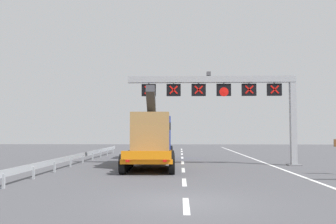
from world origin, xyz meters
TOP-DOWN VIEW (x-y plane):
  - ground at (0.00, 0.00)m, footprint 112.00×112.00m
  - lane_markings at (0.07, 15.30)m, footprint 0.20×45.19m
  - edge_line_right at (6.20, 12.00)m, footprint 0.20×63.00m
  - overhead_lane_gantry at (3.39, 13.33)m, footprint 12.02×0.90m
  - heavy_haul_truck_orange at (-2.12, 15.09)m, footprint 3.33×14.12m
  - guardrail_left at (-7.39, 13.10)m, footprint 0.13×30.19m

SIDE VIEW (x-z plane):
  - ground at x=0.00m, z-range 0.00..0.00m
  - edge_line_right at x=6.20m, z-range 0.00..0.01m
  - lane_markings at x=0.07m, z-range 0.00..0.01m
  - guardrail_left at x=-7.39m, z-range 0.18..0.94m
  - heavy_haul_truck_orange at x=-2.12m, z-range -0.66..4.64m
  - overhead_lane_gantry at x=3.39m, z-range 1.83..8.40m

